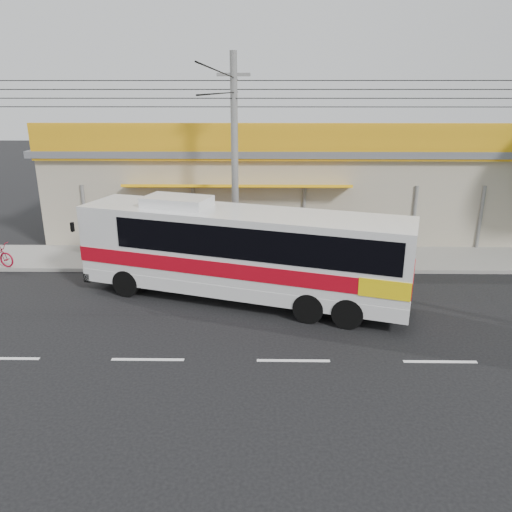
% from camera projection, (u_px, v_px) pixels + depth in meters
% --- Properties ---
extents(ground, '(120.00, 120.00, 0.00)m').
position_uv_depth(ground, '(289.00, 321.00, 16.01)').
color(ground, black).
rests_on(ground, ground).
extents(sidewalk, '(30.00, 3.20, 0.15)m').
position_uv_depth(sidewalk, '(282.00, 259.00, 21.67)').
color(sidewalk, gray).
rests_on(sidewalk, ground).
extents(lane_markings, '(50.00, 0.12, 0.01)m').
position_uv_depth(lane_markings, '(293.00, 361.00, 13.63)').
color(lane_markings, silver).
rests_on(lane_markings, ground).
extents(storefront_building, '(22.60, 9.20, 5.70)m').
position_uv_depth(storefront_building, '(279.00, 185.00, 26.23)').
color(storefront_building, '#A99E88').
rests_on(storefront_building, ground).
extents(coach_bus, '(11.62, 5.83, 3.52)m').
position_uv_depth(coach_bus, '(246.00, 249.00, 17.04)').
color(coach_bus, silver).
rests_on(coach_bus, ground).
extents(motorbike_dark, '(1.66, 0.55, 0.98)m').
position_uv_depth(motorbike_dark, '(98.00, 244.00, 21.79)').
color(motorbike_dark, black).
rests_on(motorbike_dark, sidewalk).
extents(utility_pole, '(34.00, 14.00, 8.43)m').
position_uv_depth(utility_pole, '(234.00, 92.00, 18.80)').
color(utility_pole, '#5D5D5B').
rests_on(utility_pole, ground).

